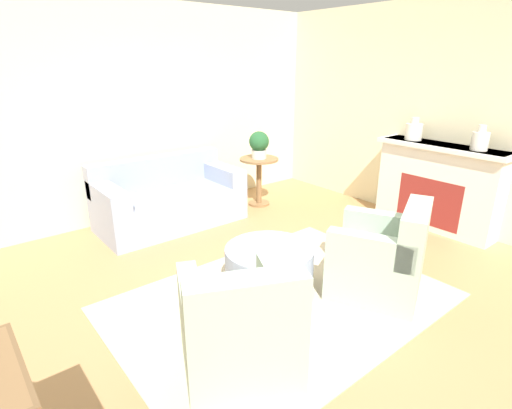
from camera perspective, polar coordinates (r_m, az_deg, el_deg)
name	(u,v)px	position (r m, az deg, el deg)	size (l,w,h in m)	color
ground_plane	(281,302)	(3.72, 3.65, -13.71)	(16.00, 16.00, 0.00)	#AD7F51
wall_back	(134,113)	(5.65, -17.04, 12.33)	(9.74, 0.12, 2.80)	beige
wall_right	(462,118)	(5.61, 27.33, 10.97)	(0.12, 9.80, 2.80)	beige
rug	(281,301)	(3.72, 3.65, -13.64)	(2.89, 2.06, 0.01)	beige
couch	(169,200)	(5.39, -12.32, 0.58)	(1.84, 0.91, 0.86)	#8E99B2
armchair_left	(239,331)	(2.81, -2.43, -17.56)	(1.00, 1.02, 0.88)	#9EB29E
armchair_right	(382,259)	(3.85, 17.57, -7.44)	(1.00, 1.02, 0.88)	#9EB29E
ottoman_table	(269,263)	(3.75, 1.89, -8.40)	(0.82, 0.82, 0.43)	#8E99B2
side_table	(259,173)	(5.93, 0.43, 4.51)	(0.57, 0.57, 0.71)	olive
fireplace	(438,185)	(5.57, 24.51, 2.54)	(0.44, 1.59, 1.09)	silver
vase_mantel_near	(414,131)	(5.61, 21.62, 9.73)	(0.21, 0.21, 0.29)	silver
vase_mantel_far	(480,140)	(5.26, 29.37, 7.99)	(0.18, 0.18, 0.29)	silver
potted_plant_on_side_table	(259,144)	(5.83, 0.44, 8.66)	(0.29, 0.29, 0.39)	beige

